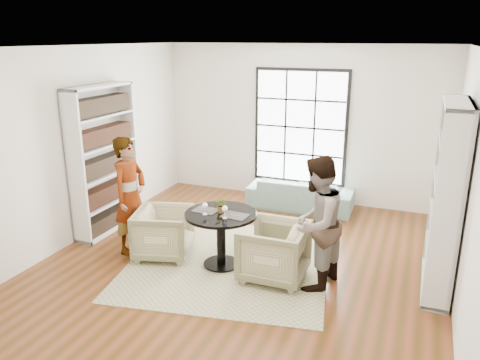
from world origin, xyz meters
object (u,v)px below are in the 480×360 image
at_px(pedestal_table, 221,228).
at_px(sofa, 300,194).
at_px(wine_glass_left, 205,206).
at_px(wine_glass_right, 225,209).
at_px(flower_centerpiece, 222,205).
at_px(person_right, 316,223).
at_px(armchair_right, 274,251).
at_px(person_left, 130,195).
at_px(armchair_left, 164,233).

height_order(pedestal_table, sofa, pedestal_table).
bearing_deg(wine_glass_left, wine_glass_right, -4.01).
bearing_deg(sofa, flower_centerpiece, 79.54).
relative_size(person_right, flower_centerpiece, 7.73).
relative_size(sofa, wine_glass_left, 11.31).
relative_size(armchair_right, wine_glass_right, 4.83).
bearing_deg(flower_centerpiece, pedestal_table, -112.72).
height_order(person_right, wine_glass_left, person_right).
bearing_deg(person_left, wine_glass_left, -92.18).
distance_m(sofa, wine_glass_left, 2.95).
height_order(person_left, wine_glass_right, person_left).
height_order(pedestal_table, flower_centerpiece, flower_centerpiece).
xyz_separation_m(armchair_left, flower_centerpiece, (0.92, 0.05, 0.54)).
relative_size(sofa, armchair_left, 2.42).
bearing_deg(flower_centerpiece, wine_glass_right, -56.16).
xyz_separation_m(sofa, wine_glass_right, (-0.31, -2.83, 0.64)).
bearing_deg(sofa, armchair_right, 95.99).
bearing_deg(sofa, person_left, 53.70).
bearing_deg(wine_glass_right, person_left, 175.34).
relative_size(armchair_left, flower_centerpiece, 3.57).
relative_size(wine_glass_left, flower_centerpiece, 0.76).
bearing_deg(wine_glass_right, sofa, 83.68).
bearing_deg(wine_glass_left, sofa, 77.57).
distance_m(pedestal_table, armchair_left, 0.93).
distance_m(pedestal_table, wine_glass_right, 0.40).
height_order(sofa, wine_glass_right, wine_glass_right).
bearing_deg(armchair_left, wine_glass_left, -114.73).
bearing_deg(pedestal_table, flower_centerpiece, 67.28).
bearing_deg(flower_centerpiece, armchair_left, -177.07).
bearing_deg(flower_centerpiece, armchair_right, -6.09).
bearing_deg(armchair_right, person_right, 89.43).
relative_size(sofa, person_right, 1.12).
bearing_deg(person_right, sofa, -149.12).
height_order(person_right, wine_glass_right, person_right).
relative_size(sofa, armchair_right, 2.28).
bearing_deg(wine_glass_left, person_left, 175.19).
distance_m(person_right, flower_centerpiece, 1.33).
bearing_deg(wine_glass_right, wine_glass_left, 175.99).
height_order(sofa, armchair_left, armchair_left).
xyz_separation_m(wine_glass_left, wine_glass_right, (0.31, -0.02, 0.00)).
bearing_deg(armchair_left, person_right, -107.26).
relative_size(pedestal_table, person_left, 0.57).
xyz_separation_m(person_right, flower_centerpiece, (-1.33, 0.08, 0.04)).
bearing_deg(armchair_right, armchair_left, -91.80).
height_order(pedestal_table, wine_glass_right, wine_glass_right).
relative_size(armchair_right, wine_glass_left, 4.95).
xyz_separation_m(armchair_right, person_right, (0.55, 0.00, 0.48)).
relative_size(armchair_left, wine_glass_left, 4.67).
bearing_deg(flower_centerpiece, wine_glass_left, -140.53).
bearing_deg(flower_centerpiece, person_left, -178.17).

